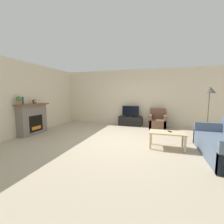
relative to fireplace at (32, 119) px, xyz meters
The scene contains 13 objects.
ground_plane 3.36m from the fireplace, ahead, with size 24.00×24.00×0.00m, color tan.
wall_back 4.50m from the fireplace, 41.89° to the left, with size 12.00×0.06×2.70m.
wall_left 0.80m from the fireplace, 143.69° to the left, with size 0.06×12.00×2.70m.
fireplace is the anchor object (origin of this frame).
mantel_vase_left 0.80m from the fireplace, 87.45° to the right, with size 0.07×0.07×0.28m.
mantel_clock 0.66m from the fireplace, 82.04° to the left, with size 0.08×0.11×0.15m.
potted_plant 0.90m from the fireplace, 88.20° to the right, with size 0.18×0.18×0.28m.
tv_stand 4.24m from the fireplace, 39.17° to the left, with size 1.13×0.46×0.43m.
tv 4.22m from the fireplace, 39.15° to the left, with size 0.81×0.18×0.52m.
armchair 5.16m from the fireplace, 28.14° to the left, with size 0.70×0.76×0.86m.
coffee_table 4.81m from the fireplace, ahead, with size 0.96×0.53×0.46m.
remote 4.87m from the fireplace, ahead, with size 0.11×0.15×0.02m.
floor_lamp 6.26m from the fireplace, ahead, with size 0.36×0.36×1.77m.
Camera 1 is at (1.22, -4.61, 1.51)m, focal length 24.00 mm.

